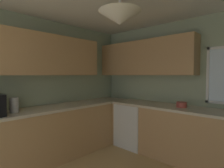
{
  "coord_description": "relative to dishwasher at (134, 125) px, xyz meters",
  "views": [
    {
      "loc": [
        1.24,
        -1.43,
        1.46
      ],
      "look_at": [
        -0.74,
        0.67,
        1.31
      ],
      "focal_mm": 29.0,
      "sensor_mm": 36.0,
      "label": 1
    }
  ],
  "objects": [
    {
      "name": "room_shell",
      "position": [
        0.58,
        -1.06,
        1.28
      ],
      "size": [
        3.96,
        3.92,
        2.52
      ],
      "color": "#9EAD8E",
      "rests_on": "ground_plane"
    },
    {
      "name": "counter_run_left",
      "position": [
        -0.66,
        -1.56,
        0.02
      ],
      "size": [
        0.65,
        3.53,
        0.91
      ],
      "color": "tan",
      "rests_on": "ground_plane"
    },
    {
      "name": "counter_run_back",
      "position": [
        1.16,
        0.03,
        0.02
      ],
      "size": [
        3.05,
        0.65,
        0.91
      ],
      "color": "tan",
      "rests_on": "ground_plane"
    },
    {
      "name": "dishwasher",
      "position": [
        0.0,
        0.0,
        0.0
      ],
      "size": [
        0.6,
        0.6,
        0.86
      ],
      "primitive_type": "cube",
      "color": "white",
      "rests_on": "ground_plane"
    },
    {
      "name": "kettle",
      "position": [
        -0.64,
        -2.07,
        0.59
      ],
      "size": [
        0.12,
        0.12,
        0.22
      ],
      "primitive_type": "cylinder",
      "color": "#B7B7BC",
      "rests_on": "counter_run_left"
    },
    {
      "name": "bowl",
      "position": [
        0.97,
        0.03,
        0.52
      ],
      "size": [
        0.17,
        0.17,
        0.09
      ],
      "primitive_type": "cylinder",
      "color": "#B74C42",
      "rests_on": "counter_run_back"
    }
  ]
}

